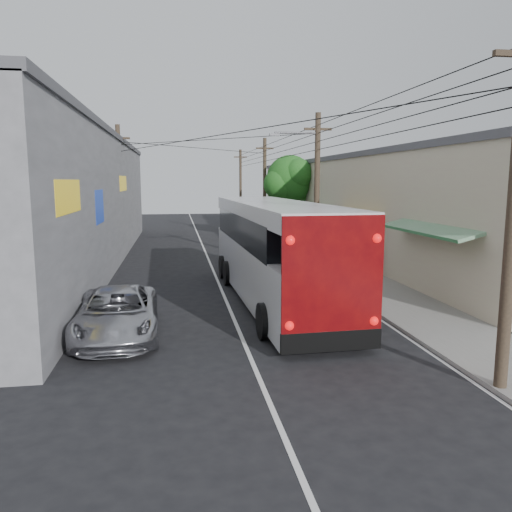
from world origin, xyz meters
The scene contains 13 objects.
ground centered at (0.00, 0.00, 0.00)m, with size 120.00×120.00×0.00m, color black.
sidewalk centered at (6.50, 20.00, 0.06)m, with size 3.00×80.00×0.12m, color slate.
building_right centered at (10.99, 22.00, 3.15)m, with size 7.09×40.00×6.25m.
building_left centered at (-8.50, 18.00, 3.65)m, with size 7.20×36.00×7.25m.
utility_poles centered at (3.13, 20.33, 4.13)m, with size 11.80×45.28×8.00m.
street_tree centered at (6.87, 26.02, 4.67)m, with size 4.40×4.00×6.60m.
coach_bus centered at (1.87, 7.29, 2.00)m, with size 3.43×13.47×3.86m.
jeepney centered at (-3.69, 3.45, 0.72)m, with size 2.39×5.18×1.44m, color #BCBCC3.
parked_suv centered at (4.41, 18.00, 0.80)m, with size 2.25×5.54×1.61m, color #929399.
parked_car_mid centered at (4.60, 23.65, 0.66)m, with size 1.57×3.90×1.33m, color black.
parked_car_far centered at (3.80, 33.46, 0.72)m, with size 1.52×4.36×1.44m, color black.
pedestrian_near centered at (7.60, 11.06, 0.88)m, with size 0.55×0.36×1.52m, color #CC6CA0.
pedestrian_far centered at (5.40, 11.94, 0.92)m, with size 0.78×0.61×1.60m, color #9ABCE1.
Camera 1 is at (-1.87, -11.58, 4.67)m, focal length 35.00 mm.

